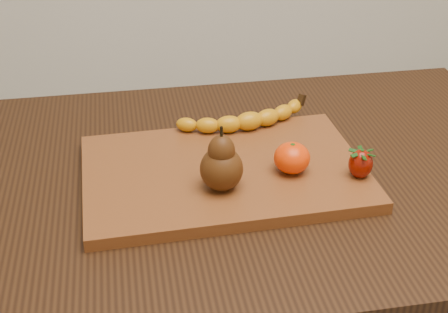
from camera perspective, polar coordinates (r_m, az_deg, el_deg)
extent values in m
cube|color=black|center=(1.06, 3.84, -1.83)|extent=(1.00, 0.70, 0.04)
cylinder|color=black|center=(1.52, -16.45, -9.51)|extent=(0.05, 0.05, 0.72)
cylinder|color=black|center=(1.65, 16.38, -5.97)|extent=(0.05, 0.05, 0.72)
cube|color=brown|center=(1.01, 0.00, -1.46)|extent=(0.46, 0.31, 0.02)
ellipsoid|color=#F63902|center=(0.99, 6.23, -0.12)|extent=(0.07, 0.07, 0.05)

